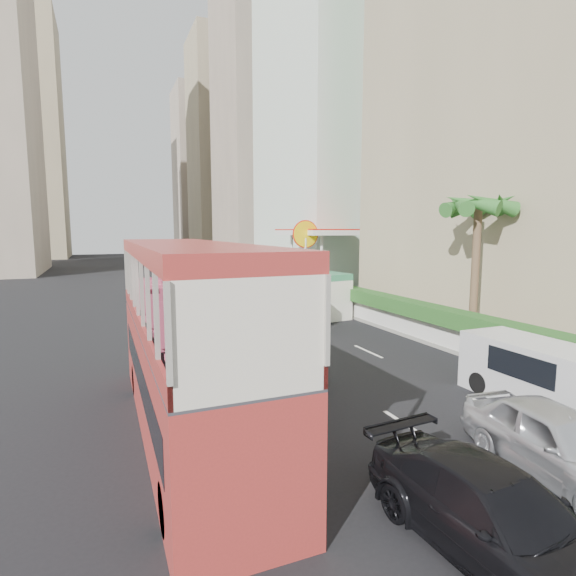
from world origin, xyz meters
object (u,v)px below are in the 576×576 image
minibus_far (310,292)px  minibus_near (274,300)px  palm_tree (475,274)px  shell_station (326,261)px  double_decker_bus (188,339)px  car_black (493,555)px  van_asset (244,308)px  car_silver_lane_b (556,477)px  panel_van_near (542,375)px  car_silver_lane_a (286,372)px  panel_van_far (254,282)px

minibus_far → minibus_near: bearing=-152.2°
palm_tree → shell_station: (2.20, 19.00, -0.63)m
double_decker_bus → minibus_far: (10.40, 14.51, -1.13)m
car_black → van_asset: size_ratio=1.08×
car_silver_lane_b → van_asset: car_silver_lane_b is taller
panel_van_near → minibus_near: bearing=102.9°
van_asset → minibus_far: size_ratio=0.74×
car_silver_lane_a → double_decker_bus: bearing=-136.3°
double_decker_bus → minibus_near: bearing=60.0°
minibus_far → car_silver_lane_b: bearing=-107.1°
double_decker_bus → panel_van_far: 26.47m
minibus_near → palm_tree: (6.82, -8.10, 1.96)m
panel_van_near → shell_station: bearing=77.3°
car_black → panel_van_near: size_ratio=1.03×
car_silver_lane_a → car_silver_lane_b: car_silver_lane_b is taller
double_decker_bus → car_silver_lane_b: (7.00, -5.36, -2.53)m
minibus_far → shell_station: 10.26m
car_black → van_asset: 24.90m
van_asset → panel_van_near: (3.28, -20.41, 0.97)m
panel_van_far → van_asset: bearing=-123.1°
palm_tree → car_silver_lane_b: bearing=-126.0°
car_black → panel_van_near: (6.49, 4.27, 0.97)m
van_asset → minibus_far: 5.11m
minibus_near → minibus_far: minibus_near is taller
double_decker_bus → car_black: (3.78, -6.63, -2.53)m
car_silver_lane_a → car_silver_lane_b: 9.45m
minibus_near → panel_van_far: minibus_near is taller
car_silver_lane_a → palm_tree: palm_tree is taller
van_asset → panel_van_near: size_ratio=0.95×
car_silver_lane_a → panel_van_near: panel_van_near is taller
minibus_near → palm_tree: bearing=-48.5°
panel_van_near → panel_van_far: 26.88m
van_asset → palm_tree: palm_tree is taller
car_silver_lane_a → palm_tree: (9.51, 0.31, 3.38)m
car_silver_lane_b → palm_tree: bearing=60.8°
panel_van_near → shell_station: (5.72, 25.36, 1.78)m
van_asset → panel_van_far: panel_van_far is taller
panel_van_far → palm_tree: (3.96, -20.52, 2.40)m
double_decker_bus → car_silver_lane_b: 9.17m
double_decker_bus → car_silver_lane_a: bearing=40.8°
panel_van_near → car_silver_lane_b: bearing=-137.5°
palm_tree → shell_station: size_ratio=0.80×
palm_tree → car_silver_lane_a: bearing=-178.2°
panel_van_near → palm_tree: size_ratio=0.76×
car_silver_lane_b → panel_van_far: size_ratio=0.95×
double_decker_bus → car_black: bearing=-60.3°
car_black → shell_station: 32.17m
car_silver_lane_a → panel_van_near: (5.99, -6.05, 0.97)m
minibus_near → shell_station: size_ratio=0.80×
minibus_near → shell_station: bearing=51.9°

